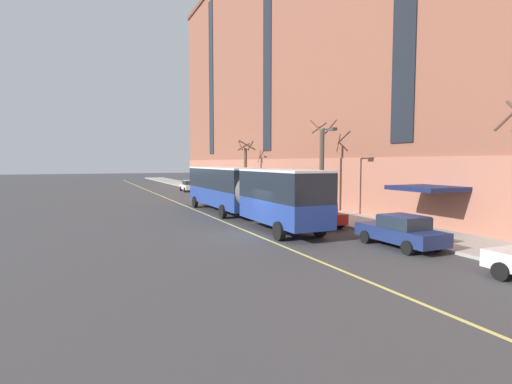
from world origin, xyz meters
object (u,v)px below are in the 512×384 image
Objects in this scene: parked_car_darkgray_1 at (277,205)px; street_tree_far_uptown at (246,167)px; parked_car_red_2 at (317,214)px; street_lamp at (325,162)px; city_bus at (241,189)px; parked_car_white_6 at (189,186)px; street_tree_mid_block at (321,165)px; parked_car_red_3 at (231,195)px; parked_car_navy_4 at (401,231)px.

parked_car_darkgray_1 is 0.74× the size of street_tree_far_uptown.
street_lamp is (1.92, 2.08, 3.26)m from parked_car_red_2.
city_bus is 4.22× the size of parked_car_darkgray_1.
street_tree_far_uptown is (3.40, 14.61, 2.72)m from parked_car_darkgray_1.
street_tree_far_uptown reaches higher than parked_car_white_6.
parked_car_red_2 is (-0.16, -6.00, -0.00)m from parked_car_darkgray_1.
parked_car_white_6 is (0.09, 32.73, 0.00)m from parked_car_red_2.
street_tree_mid_block is (3.59, 5.11, 3.03)m from parked_car_red_2.
street_tree_mid_block is at bearing -71.87° from parked_car_red_3.
parked_car_red_3 is (3.17, 10.72, -1.33)m from city_bus.
street_tree_mid_block is (3.54, -10.81, 3.02)m from parked_car_red_3.
parked_car_darkgray_1 is at bearing 90.22° from parked_car_navy_4.
street_tree_mid_block is at bearing -14.56° from parked_car_darkgray_1.
street_tree_far_uptown reaches higher than parked_car_red_3.
city_bus is 4.73× the size of parked_car_red_2.
street_tree_mid_block reaches higher than parked_car_red_2.
street_lamp is (1.70, 9.05, 3.26)m from parked_car_navy_4.
parked_car_white_6 is (3.20, 27.53, -1.33)m from city_bus.
parked_car_white_6 is 0.69× the size of street_tree_far_uptown.
parked_car_navy_4 is at bearing -100.64° from street_lamp.
parked_car_darkgray_1 is 15.25m from street_tree_far_uptown.
parked_car_navy_4 is (0.16, -22.89, 0.00)m from parked_car_red_3.
parked_car_darkgray_1 is 9.92m from parked_car_red_3.
parked_car_navy_4 is at bearing -74.71° from city_bus.
parked_car_darkgray_1 and parked_car_white_6 have the same top height.
city_bus is 6.92m from street_tree_mid_block.
parked_car_navy_4 is 12.91m from street_tree_mid_block.
parked_car_red_3 is 11.77m from street_tree_mid_block.
parked_car_darkgray_1 is 0.66× the size of street_tree_mid_block.
parked_car_navy_4 is 0.71× the size of street_tree_far_uptown.
city_bus is 4.56× the size of parked_car_white_6.
street_tree_mid_block is (3.51, -27.62, 3.03)m from parked_car_white_6.
parked_car_darkgray_1 is at bearing -103.11° from street_tree_far_uptown.
parked_car_red_2 is 15.92m from parked_car_red_3.
parked_car_darkgray_1 is at bearing 165.44° from street_tree_mid_block.
street_tree_far_uptown is at bearing 90.10° from street_tree_mid_block.
parked_car_navy_4 is 0.72× the size of street_lamp.
parked_car_red_2 is 4.32m from street_lamp.
parked_car_red_3 is 1.00× the size of parked_car_white_6.
city_bus reaches higher than parked_car_navy_4.
street_tree_mid_block is at bearing -89.90° from street_tree_far_uptown.
parked_car_navy_4 is 0.63× the size of street_tree_mid_block.
street_tree_far_uptown is at bearing -73.97° from parked_car_white_6.
parked_car_red_2 is (3.11, -5.20, -1.33)m from city_bus.
parked_car_darkgray_1 is at bearing 13.74° from city_bus.
street_tree_mid_block reaches higher than city_bus.
parked_car_red_2 is 0.96× the size of parked_car_red_3.
parked_car_red_3 and parked_car_navy_4 have the same top height.
parked_car_white_6 is (-0.08, 26.73, -0.00)m from parked_car_darkgray_1.
street_lamp is at bearing -65.94° from parked_car_darkgray_1.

